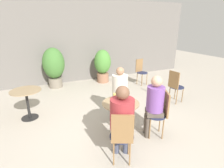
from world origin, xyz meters
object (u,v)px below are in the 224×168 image
at_px(seated_person_1, 154,101).
at_px(beer_glass_1, 127,101).
at_px(bistro_chair_2, 120,95).
at_px(beer_glass_2, 125,96).
at_px(beer_glass_3, 115,97).
at_px(beer_glass_0, 116,101).
at_px(cafe_table_near, 121,111).
at_px(potted_plant_0, 54,65).
at_px(seated_person_0, 122,118).
at_px(bistro_chair_3, 175,84).
at_px(bistro_chair_4, 141,69).
at_px(bistro_chair_1, 161,110).
at_px(potted_plant_1, 103,64).
at_px(bistro_chair_0, 122,134).
at_px(seated_person_2, 120,90).
at_px(cafe_table_far, 27,98).

distance_m(seated_person_1, beer_glass_1, 0.52).
height_order(bistro_chair_2, beer_glass_2, bistro_chair_2).
bearing_deg(beer_glass_3, beer_glass_0, -109.22).
relative_size(cafe_table_near, beer_glass_2, 4.02).
bearing_deg(seated_person_1, potted_plant_0, -134.59).
xyz_separation_m(beer_glass_1, beer_glass_2, (0.06, 0.20, 0.01)).
bearing_deg(cafe_table_near, beer_glass_1, -61.78).
relative_size(seated_person_0, beer_glass_3, 8.14).
xyz_separation_m(bistro_chair_3, bistro_chair_4, (0.04, 1.78, 0.00)).
bearing_deg(bistro_chair_1, beer_glass_1, -82.50).
bearing_deg(seated_person_0, beer_glass_2, -96.10).
height_order(potted_plant_0, potted_plant_1, potted_plant_0).
relative_size(beer_glass_0, potted_plant_0, 0.11).
bearing_deg(bistro_chair_3, bistro_chair_0, 112.72).
height_order(seated_person_1, potted_plant_0, potted_plant_0).
xyz_separation_m(cafe_table_near, bistro_chair_0, (-0.33, -0.70, 0.02)).
bearing_deg(bistro_chair_2, bistro_chair_3, 26.74).
bearing_deg(bistro_chair_1, bistro_chair_3, 153.71).
xyz_separation_m(bistro_chair_4, seated_person_2, (-1.83, -1.95, 0.18)).
relative_size(cafe_table_near, beer_glass_3, 4.53).
xyz_separation_m(seated_person_1, potted_plant_1, (0.36, 3.59, -0.05)).
bearing_deg(beer_glass_1, beer_glass_0, 162.05).
bearing_deg(cafe_table_far, cafe_table_near, -41.66).
xyz_separation_m(cafe_table_far, bistro_chair_1, (2.36, -1.80, 0.03)).
relative_size(cafe_table_far, seated_person_0, 0.55).
relative_size(cafe_table_near, bistro_chair_4, 0.77).
bearing_deg(cafe_table_near, seated_person_0, -115.23).
bearing_deg(bistro_chair_4, cafe_table_far, -176.25).
distance_m(cafe_table_near, bistro_chair_4, 3.28).
relative_size(bistro_chair_3, seated_person_1, 0.74).
bearing_deg(seated_person_1, cafe_table_near, -90.00).
height_order(seated_person_1, potted_plant_1, seated_person_1).
distance_m(seated_person_1, potted_plant_0, 3.97).
distance_m(bistro_chair_3, beer_glass_0, 2.35).
bearing_deg(beer_glass_1, bistro_chair_4, 52.59).
xyz_separation_m(cafe_table_far, bistro_chair_4, (3.75, 1.05, 0.03)).
bearing_deg(cafe_table_far, seated_person_1, -38.04).
xyz_separation_m(bistro_chair_2, beer_glass_3, (-0.39, -0.57, 0.23)).
xyz_separation_m(seated_person_0, potted_plant_0, (-0.53, 4.03, 0.03)).
bearing_deg(seated_person_0, beer_glass_1, -102.18).
bearing_deg(seated_person_1, potted_plant_1, -160.48).
xyz_separation_m(bistro_chair_1, beer_glass_3, (-0.77, 0.46, 0.23)).
relative_size(seated_person_0, beer_glass_2, 7.23).
height_order(cafe_table_near, seated_person_1, seated_person_1).
bearing_deg(cafe_table_far, bistro_chair_2, -21.18).
xyz_separation_m(cafe_table_near, bistro_chair_3, (2.06, 0.75, 0.02)).
bearing_deg(beer_glass_0, bistro_chair_3, 20.32).
height_order(cafe_table_near, seated_person_0, seated_person_0).
relative_size(bistro_chair_2, beer_glass_0, 5.86).
height_order(bistro_chair_1, seated_person_0, seated_person_0).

